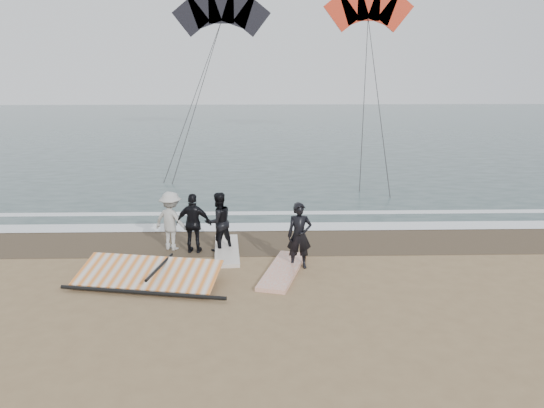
# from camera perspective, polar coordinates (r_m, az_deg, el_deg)

# --- Properties ---
(ground) EXTENTS (120.00, 120.00, 0.00)m
(ground) POSITION_cam_1_polar(r_m,az_deg,el_deg) (12.45, -0.52, -10.75)
(ground) COLOR #8C704C
(ground) RESTS_ON ground
(sea) EXTENTS (120.00, 54.00, 0.02)m
(sea) POSITION_cam_1_polar(r_m,az_deg,el_deg) (44.54, -1.24, 8.02)
(sea) COLOR #233838
(sea) RESTS_ON ground
(wet_sand) EXTENTS (120.00, 2.80, 0.01)m
(wet_sand) POSITION_cam_1_polar(r_m,az_deg,el_deg) (16.61, -0.78, -3.98)
(wet_sand) COLOR #4C3D2B
(wet_sand) RESTS_ON ground
(foam_near) EXTENTS (120.00, 0.90, 0.01)m
(foam_near) POSITION_cam_1_polar(r_m,az_deg,el_deg) (17.94, -0.83, -2.47)
(foam_near) COLOR white
(foam_near) RESTS_ON sea
(foam_far) EXTENTS (120.00, 0.45, 0.01)m
(foam_far) POSITION_cam_1_polar(r_m,az_deg,el_deg) (19.56, -0.89, -0.97)
(foam_far) COLOR white
(foam_far) RESTS_ON sea
(man_main) EXTENTS (0.67, 0.45, 1.81)m
(man_main) POSITION_cam_1_polar(r_m,az_deg,el_deg) (14.27, 2.96, -3.41)
(man_main) COLOR black
(man_main) RESTS_ON ground
(board_white) EXTENTS (1.47, 2.81, 0.11)m
(board_white) POSITION_cam_1_polar(r_m,az_deg,el_deg) (14.19, 1.15, -7.18)
(board_white) COLOR silver
(board_white) RESTS_ON ground
(board_cream) EXTENTS (0.87, 2.63, 0.11)m
(board_cream) POSITION_cam_1_polar(r_m,az_deg,el_deg) (15.73, -4.88, -4.96)
(board_cream) COLOR silver
(board_cream) RESTS_ON ground
(trio_cluster) EXTENTS (2.60, 1.16, 1.78)m
(trio_cluster) POSITION_cam_1_polar(r_m,az_deg,el_deg) (15.72, -8.58, -1.91)
(trio_cluster) COLOR black
(trio_cluster) RESTS_ON ground
(sail_rig) EXTENTS (4.09, 2.33, 0.49)m
(sail_rig) POSITION_cam_1_polar(r_m,az_deg,el_deg) (13.95, -13.31, -7.37)
(sail_rig) COLOR black
(sail_rig) RESTS_ON ground
(kite_red) EXTENTS (6.25, 7.56, 17.06)m
(kite_red) POSITION_cam_1_polar(r_m,az_deg,el_deg) (36.53, 10.33, 19.57)
(kite_red) COLOR red
(kite_red) RESTS_ON ground
(kite_dark) EXTENTS (7.51, 7.44, 16.81)m
(kite_dark) POSITION_cam_1_polar(r_m,az_deg,el_deg) (38.40, -5.49, 19.37)
(kite_dark) COLOR black
(kite_dark) RESTS_ON ground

